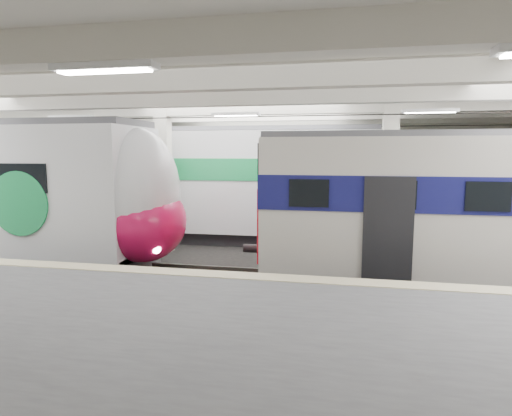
# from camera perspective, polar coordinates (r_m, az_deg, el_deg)

# --- Properties ---
(station_hall) EXTENTS (36.00, 24.00, 5.75)m
(station_hall) POSITION_cam_1_polar(r_m,az_deg,el_deg) (10.69, -7.42, 4.85)
(station_hall) COLOR black
(station_hall) RESTS_ON ground
(older_rer) EXTENTS (12.79, 2.82, 4.25)m
(older_rer) POSITION_cam_1_polar(r_m,az_deg,el_deg) (12.70, 30.74, -0.33)
(older_rer) COLOR beige
(older_rer) RESTS_ON ground
(far_train) EXTENTS (14.96, 3.31, 4.72)m
(far_train) POSITION_cam_1_polar(r_m,az_deg,el_deg) (18.42, -7.98, 3.42)
(far_train) COLOR silver
(far_train) RESTS_ON ground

